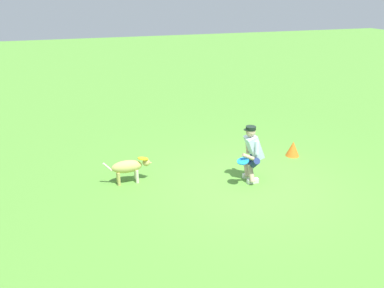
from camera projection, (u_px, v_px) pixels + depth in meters
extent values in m
plane|color=#579637|center=(252.00, 186.00, 8.53)|extent=(60.00, 60.00, 0.00)
cube|color=silver|center=(248.00, 175.00, 8.92)|extent=(0.26, 0.10, 0.10)
cylinder|color=tan|center=(246.00, 168.00, 8.84)|extent=(0.13, 0.32, 0.37)
cylinder|color=navy|center=(250.00, 159.00, 8.75)|extent=(0.18, 0.41, 0.37)
cube|color=silver|center=(253.00, 181.00, 8.67)|extent=(0.26, 0.10, 0.10)
cylinder|color=tan|center=(251.00, 173.00, 8.59)|extent=(0.13, 0.32, 0.37)
cylinder|color=navy|center=(254.00, 164.00, 8.54)|extent=(0.18, 0.41, 0.37)
cube|color=silver|center=(254.00, 147.00, 8.53)|extent=(0.43, 0.37, 0.58)
cylinder|color=silver|center=(250.00, 141.00, 8.68)|extent=(0.10, 0.14, 0.29)
cylinder|color=silver|center=(257.00, 148.00, 8.32)|extent=(0.10, 0.14, 0.29)
cylinder|color=tan|center=(248.00, 157.00, 8.32)|extent=(0.29, 0.10, 0.19)
cylinder|color=tan|center=(247.00, 148.00, 8.75)|extent=(0.09, 0.15, 0.27)
sphere|color=tan|center=(251.00, 132.00, 8.37)|extent=(0.21, 0.21, 0.21)
cylinder|color=black|center=(251.00, 128.00, 8.34)|extent=(0.22, 0.22, 0.07)
cylinder|color=black|center=(246.00, 130.00, 8.32)|extent=(0.12, 0.12, 0.02)
ellipsoid|color=tan|center=(127.00, 167.00, 8.57)|extent=(0.68, 0.29, 0.28)
ellipsoid|color=beige|center=(135.00, 167.00, 8.63)|extent=(0.14, 0.20, 0.17)
sphere|color=tan|center=(146.00, 162.00, 8.68)|extent=(0.17, 0.17, 0.17)
cone|color=tan|center=(150.00, 163.00, 8.71)|extent=(0.09, 0.09, 0.09)
cone|color=tan|center=(146.00, 160.00, 8.59)|extent=(0.06, 0.06, 0.07)
cone|color=tan|center=(145.00, 159.00, 8.69)|extent=(0.06, 0.06, 0.07)
cylinder|color=beige|center=(137.00, 177.00, 8.64)|extent=(0.07, 0.07, 0.31)
cylinder|color=beige|center=(136.00, 173.00, 8.79)|extent=(0.07, 0.07, 0.31)
cylinder|color=tan|center=(119.00, 179.00, 8.52)|extent=(0.07, 0.07, 0.31)
cylinder|color=tan|center=(118.00, 176.00, 8.67)|extent=(0.07, 0.07, 0.31)
cylinder|color=beige|center=(107.00, 167.00, 8.43)|extent=(0.20, 0.05, 0.23)
cylinder|color=yellow|center=(143.00, 159.00, 8.62)|extent=(0.33, 0.33, 0.08)
cylinder|color=#1B85EB|center=(243.00, 161.00, 8.31)|extent=(0.34, 0.35, 0.08)
cone|color=orange|center=(293.00, 149.00, 10.04)|extent=(0.35, 0.35, 0.39)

